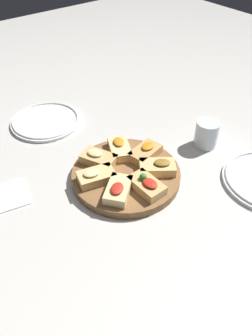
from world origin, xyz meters
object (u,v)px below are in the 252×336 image
(plate_left, at_px, (46,121))
(napkin_stack, at_px, (8,195))
(serving_board, at_px, (126,175))
(water_glass, at_px, (207,134))

(plate_left, relative_size, napkin_stack, 2.20)
(serving_board, xyz_separation_m, plate_left, (-0.39, -0.05, -0.00))
(napkin_stack, bearing_deg, serving_board, 64.58)
(plate_left, distance_m, water_glass, 0.54)
(plate_left, bearing_deg, napkin_stack, -44.17)
(water_glass, distance_m, napkin_stack, 0.60)
(plate_left, height_order, water_glass, water_glass)
(serving_board, distance_m, water_glass, 0.29)
(serving_board, relative_size, napkin_stack, 2.80)
(serving_board, bearing_deg, plate_left, -173.22)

